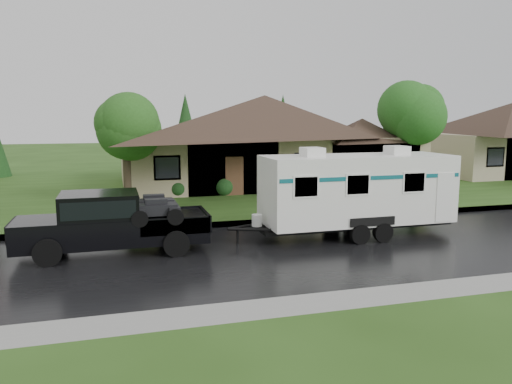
# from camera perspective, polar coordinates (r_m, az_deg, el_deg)

# --- Properties ---
(ground) EXTENTS (140.00, 140.00, 0.00)m
(ground) POSITION_cam_1_polar(r_m,az_deg,el_deg) (19.24, 7.48, -4.69)
(ground) COLOR #2A4A17
(ground) RESTS_ON ground
(road) EXTENTS (140.00, 8.00, 0.01)m
(road) POSITION_cam_1_polar(r_m,az_deg,el_deg) (17.48, 10.09, -6.10)
(road) COLOR black
(road) RESTS_ON ground
(curb) EXTENTS (140.00, 0.50, 0.15)m
(curb) POSITION_cam_1_polar(r_m,az_deg,el_deg) (21.26, 5.07, -3.16)
(curb) COLOR gray
(curb) RESTS_ON ground
(lawn) EXTENTS (140.00, 26.00, 0.15)m
(lawn) POSITION_cam_1_polar(r_m,az_deg,el_deg) (33.31, -2.81, 1.16)
(lawn) COLOR #2A4A17
(lawn) RESTS_ON ground
(house_main) EXTENTS (19.44, 10.80, 6.90)m
(house_main) POSITION_cam_1_polar(r_m,az_deg,el_deg) (32.52, 1.58, 7.21)
(house_main) COLOR tan
(house_main) RESTS_ON lawn
(tree_left_green) EXTENTS (3.25, 3.25, 5.38)m
(tree_left_green) POSITION_cam_1_polar(r_m,az_deg,el_deg) (25.08, -14.70, 7.14)
(tree_left_green) COLOR #382B1E
(tree_left_green) RESTS_ON lawn
(tree_right_green) EXTENTS (3.82, 3.82, 6.32)m
(tree_right_green) POSITION_cam_1_polar(r_m,az_deg,el_deg) (31.62, 17.60, 8.48)
(tree_right_green) COLOR #382B1E
(tree_right_green) RESTS_ON lawn
(shrub_row) EXTENTS (13.60, 1.00, 1.00)m
(shrub_row) POSITION_cam_1_polar(r_m,az_deg,el_deg) (28.37, 3.76, 1.01)
(shrub_row) COLOR #143814
(shrub_row) RESTS_ON lawn
(pickup_truck) EXTENTS (6.00, 2.28, 2.00)m
(pickup_truck) POSITION_cam_1_polar(r_m,az_deg,el_deg) (16.81, -16.39, -3.18)
(pickup_truck) COLOR black
(pickup_truck) RESTS_ON ground
(travel_trailer) EXTENTS (7.40, 2.60, 3.32)m
(travel_trailer) POSITION_cam_1_polar(r_m,az_deg,el_deg) (18.77, 11.47, 0.35)
(travel_trailer) COLOR white
(travel_trailer) RESTS_ON ground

